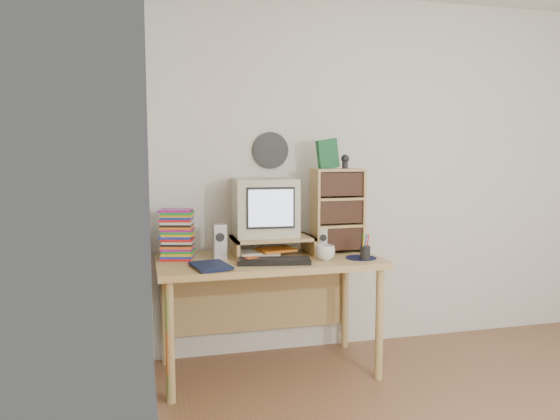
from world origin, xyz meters
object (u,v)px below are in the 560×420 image
crt_monitor (265,207)px  keyboard (274,261)px  cd_rack (337,210)px  desk (266,276)px  mug (325,253)px  diary (194,265)px  dvd_stack (177,238)px

crt_monitor → keyboard: crt_monitor is taller
cd_rack → desk: bearing=-177.2°
desk → mug: size_ratio=11.73×
mug → cd_rack: bearing=55.8°
keyboard → diary: size_ratio=1.81×
keyboard → dvd_stack: size_ratio=1.62×
mug → desk: bearing=146.3°
desk → diary: (-0.49, -0.28, 0.16)m
desk → dvd_stack: size_ratio=5.14×
crt_monitor → diary: bearing=-141.0°
dvd_stack → diary: bearing=-63.5°
keyboard → dvd_stack: dvd_stack is taller
crt_monitor → dvd_stack: size_ratio=1.46×
keyboard → cd_rack: 0.63m
crt_monitor → mug: (0.31, -0.31, -0.26)m
desk → mug: (0.33, -0.22, 0.18)m
cd_rack → mug: 0.38m
desk → mug: mug is taller
crt_monitor → dvd_stack: bearing=-172.0°
keyboard → diary: (-0.48, -0.04, 0.01)m
desk → dvd_stack: bearing=176.1°
cd_rack → mug: bearing=-125.1°
desk → mug: bearing=-33.7°
crt_monitor → keyboard: bearing=-90.8°
keyboard → mug: 0.34m
dvd_stack → mug: dvd_stack is taller
crt_monitor → keyboard: (-0.02, -0.32, -0.29)m
desk → diary: 0.59m
dvd_stack → diary: size_ratio=1.12×
dvd_stack → diary: 0.34m
cd_rack → dvd_stack: bearing=178.8°
mug → diary: mug is taller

